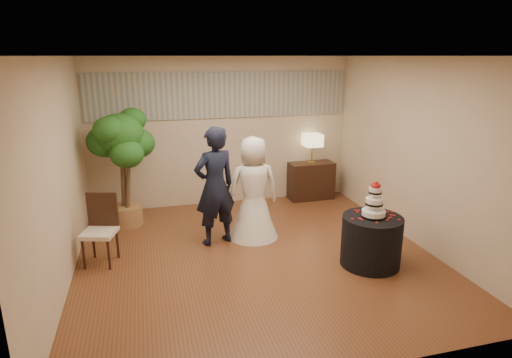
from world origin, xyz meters
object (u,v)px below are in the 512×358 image
object	(u,v)px
side_chair	(99,231)
console	(311,181)
groom	(215,187)
bride	(253,188)
table_lamp	(312,149)
ficus_tree	(123,168)
wedding_cake	(375,199)
cake_table	(371,241)

from	to	relation	value
side_chair	console	bearing A→B (deg)	42.76
groom	console	size ratio (longest dim) A/B	2.03
groom	bride	distance (m)	0.63
groom	table_lamp	world-z (taller)	groom
bride	ficus_tree	distance (m)	2.24
wedding_cake	console	bearing A→B (deg)	84.48
wedding_cake	table_lamp	size ratio (longest dim) A/B	0.87
cake_table	table_lamp	world-z (taller)	table_lamp
side_chair	ficus_tree	bearing A→B (deg)	94.14
console	ficus_tree	bearing A→B (deg)	-173.03
ficus_tree	side_chair	distance (m)	1.52
table_lamp	ficus_tree	size ratio (longest dim) A/B	0.29
wedding_cake	ficus_tree	xyz separation A→B (m)	(-3.30, 2.38, 0.05)
wedding_cake	side_chair	size ratio (longest dim) A/B	0.52
ficus_tree	console	bearing A→B (deg)	8.10
wedding_cake	table_lamp	world-z (taller)	table_lamp
bride	table_lamp	xyz separation A→B (m)	(1.61, 1.54, 0.22)
wedding_cake	console	size ratio (longest dim) A/B	0.56
wedding_cake	side_chair	xyz separation A→B (m)	(-3.61, 0.99, -0.47)
bride	console	world-z (taller)	bride
table_lamp	cake_table	bearing A→B (deg)	-95.52
table_lamp	bride	bearing A→B (deg)	-136.11
console	groom	bearing A→B (deg)	-144.93
cake_table	console	size ratio (longest dim) A/B	0.91
cake_table	wedding_cake	size ratio (longest dim) A/B	1.62
console	table_lamp	xyz separation A→B (m)	(0.00, 0.00, 0.66)
groom	console	xyz separation A→B (m)	(2.22, 1.63, -0.54)
wedding_cake	table_lamp	bearing A→B (deg)	84.48
cake_table	side_chair	bearing A→B (deg)	164.65
bride	cake_table	world-z (taller)	bride
bride	cake_table	xyz separation A→B (m)	(1.33, -1.35, -0.47)
console	ficus_tree	distance (m)	3.67
groom	bride	bearing A→B (deg)	169.56
wedding_cake	ficus_tree	bearing A→B (deg)	144.16
console	side_chair	xyz separation A→B (m)	(-3.89, -1.90, 0.12)
wedding_cake	side_chair	world-z (taller)	wedding_cake
table_lamp	side_chair	xyz separation A→B (m)	(-3.89, -1.90, -0.55)
groom	wedding_cake	bearing A→B (deg)	128.74
bride	wedding_cake	distance (m)	1.90
bride	wedding_cake	xyz separation A→B (m)	(1.33, -1.35, 0.14)
cake_table	ficus_tree	xyz separation A→B (m)	(-3.30, 2.38, 0.66)
bride	side_chair	distance (m)	2.34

